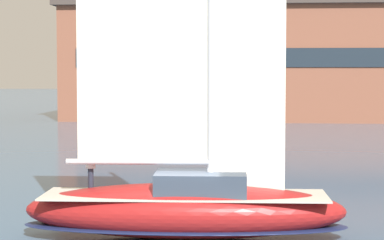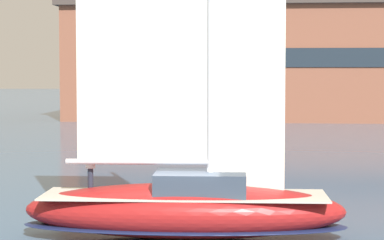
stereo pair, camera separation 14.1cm
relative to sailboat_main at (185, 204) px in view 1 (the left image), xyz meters
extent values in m
plane|color=#385675|center=(-0.02, 0.00, -1.22)|extent=(400.00, 400.00, 0.00)
cube|color=brown|center=(1.99, 64.34, 5.38)|extent=(44.04, 14.08, 13.21)
cube|color=#1E2833|center=(1.99, 57.24, 6.04)|extent=(39.64, 0.10, 2.11)
cube|color=#423833|center=(1.99, 64.34, 12.34)|extent=(45.24, 15.28, 0.70)
ellipsoid|color=maroon|center=(-0.02, 0.00, -0.25)|extent=(11.47, 3.60, 1.93)
ellipsoid|color=#19234C|center=(-0.02, 0.00, -0.79)|extent=(11.58, 3.64, 0.23)
cube|color=#BCB7A8|center=(-0.02, 0.00, 0.31)|extent=(10.09, 3.04, 0.06)
cube|color=#333D4C|center=(0.55, 0.02, 0.73)|extent=(3.26, 2.34, 0.80)
cylinder|color=silver|center=(-1.67, -0.06, 1.47)|extent=(5.12, 0.38, 0.19)
cube|color=silver|center=(2.24, 0.08, 4.24)|extent=(2.50, 0.12, 7.81)
cylinder|color=#232838|center=(-3.44, 0.25, 0.76)|extent=(0.21, 0.21, 0.85)
cylinder|color=silver|center=(-3.44, 0.25, 1.51)|extent=(0.35, 0.35, 0.65)
sphere|color=tan|center=(-3.44, 0.25, 1.96)|extent=(0.24, 0.24, 0.24)
camera|label=1|loc=(2.46, -25.99, 4.72)|focal=70.00mm
camera|label=2|loc=(2.60, -25.98, 4.72)|focal=70.00mm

